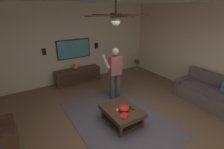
{
  "coord_description": "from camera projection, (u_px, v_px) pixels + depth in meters",
  "views": [
    {
      "loc": [
        -2.63,
        2.11,
        2.71
      ],
      "look_at": [
        0.97,
        -0.15,
        1.03
      ],
      "focal_mm": 27.05,
      "sensor_mm": 36.0,
      "label": 1
    }
  ],
  "objects": [
    {
      "name": "wall_speaker_right",
      "position": [
        44.0,
        52.0,
        5.82
      ],
      "size": [
        0.06,
        0.12,
        0.22
      ],
      "primitive_type": "cube",
      "color": "black"
    },
    {
      "name": "remote_black",
      "position": [
        131.0,
        108.0,
        4.15
      ],
      "size": [
        0.16,
        0.07,
        0.02
      ],
      "primitive_type": "cube",
      "rotation": [
        0.0,
        0.0,
        2.95
      ],
      "color": "black",
      "rests_on": "coffee_table"
    },
    {
      "name": "vase_round",
      "position": [
        75.0,
        67.0,
        6.3
      ],
      "size": [
        0.22,
        0.22,
        0.22
      ],
      "primitive_type": "sphere",
      "color": "orange",
      "rests_on": "media_console"
    },
    {
      "name": "media_console",
      "position": [
        78.0,
        76.0,
        6.52
      ],
      "size": [
        0.45,
        1.7,
        0.55
      ],
      "rotation": [
        0.0,
        0.0,
        3.14
      ],
      "color": "#422B1C",
      "rests_on": "ground"
    },
    {
      "name": "person_standing",
      "position": [
        115.0,
        71.0,
        5.12
      ],
      "size": [
        0.57,
        0.58,
        1.64
      ],
      "rotation": [
        0.0,
        0.0,
        -0.1
      ],
      "color": "#3F3F3F",
      "rests_on": "ground"
    },
    {
      "name": "potted_plant_short",
      "position": [
        137.0,
        63.0,
        7.73
      ],
      "size": [
        0.26,
        0.31,
        0.55
      ],
      "color": "#9E6B4C",
      "rests_on": "ground"
    },
    {
      "name": "couch",
      "position": [
        210.0,
        94.0,
        5.03
      ],
      "size": [
        1.92,
        0.91,
        0.87
      ],
      "rotation": [
        0.0,
        0.0,
        1.54
      ],
      "color": "#564C47",
      "rests_on": "ground"
    },
    {
      "name": "book",
      "position": [
        124.0,
        116.0,
        3.85
      ],
      "size": [
        0.25,
        0.27,
        0.04
      ],
      "primitive_type": "cube",
      "rotation": [
        0.0,
        0.0,
        5.21
      ],
      "color": "red",
      "rests_on": "coffee_table"
    },
    {
      "name": "ceiling_fan",
      "position": [
        116.0,
        17.0,
        2.96
      ],
      "size": [
        1.2,
        1.16,
        0.46
      ],
      "color": "#4C3828"
    },
    {
      "name": "ground_plane",
      "position": [
        128.0,
        127.0,
        4.11
      ],
      "size": [
        8.34,
        8.34,
        0.0
      ],
      "primitive_type": "plane",
      "color": "brown"
    },
    {
      "name": "wall_speaker_left",
      "position": [
        96.0,
        46.0,
        6.82
      ],
      "size": [
        0.06,
        0.12,
        0.22
      ],
      "primitive_type": "cube",
      "color": "black"
    },
    {
      "name": "remote_white",
      "position": [
        118.0,
        109.0,
        4.1
      ],
      "size": [
        0.1,
        0.15,
        0.02
      ],
      "primitive_type": "cube",
      "rotation": [
        0.0,
        0.0,
        5.14
      ],
      "color": "white",
      "rests_on": "coffee_table"
    },
    {
      "name": "area_rug",
      "position": [
        117.0,
        118.0,
        4.44
      ],
      "size": [
        3.07,
        2.16,
        0.01
      ],
      "primitive_type": "cube",
      "color": "#514C56",
      "rests_on": "ground"
    },
    {
      "name": "tv",
      "position": [
        74.0,
        49.0,
        6.34
      ],
      "size": [
        0.05,
        1.27,
        0.72
      ],
      "rotation": [
        0.0,
        0.0,
        3.14
      ],
      "color": "black"
    },
    {
      "name": "bowl",
      "position": [
        124.0,
        108.0,
        4.07
      ],
      "size": [
        0.27,
        0.27,
        0.12
      ],
      "primitive_type": "ellipsoid",
      "color": "red",
      "rests_on": "coffee_table"
    },
    {
      "name": "coffee_table",
      "position": [
        122.0,
        113.0,
        4.18
      ],
      "size": [
        1.0,
        0.8,
        0.4
      ],
      "color": "#422B1C",
      "rests_on": "ground"
    },
    {
      "name": "wall_side_window",
      "position": [
        215.0,
        52.0,
        5.22
      ],
      "size": [
        7.15,
        0.1,
        2.89
      ],
      "primitive_type": "cube",
      "color": "beige",
      "rests_on": "ground"
    },
    {
      "name": "wall_back_tv",
      "position": [
        73.0,
        44.0,
        6.35
      ],
      "size": [
        0.1,
        6.71,
        2.89
      ],
      "primitive_type": "cube",
      "color": "#C6B299",
      "rests_on": "ground"
    }
  ]
}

